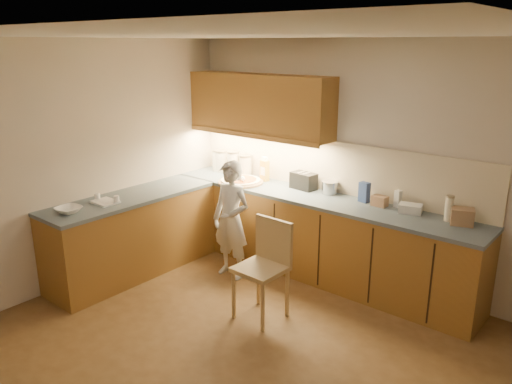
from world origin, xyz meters
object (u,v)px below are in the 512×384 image
(wooden_chair, at_px, (266,261))
(toaster, at_px, (304,181))
(oil_jug, at_px, (265,170))
(child, at_px, (231,220))
(pizza_on_board, at_px, (241,181))

(wooden_chair, distance_m, toaster, 1.37)
(wooden_chair, xyz_separation_m, oil_jug, (-0.99, 1.21, 0.50))
(child, bearing_deg, pizza_on_board, 120.72)
(child, height_order, toaster, child)
(oil_jug, bearing_deg, pizza_on_board, -120.64)
(pizza_on_board, distance_m, oil_jug, 0.33)
(pizza_on_board, height_order, oil_jug, oil_jug)
(pizza_on_board, height_order, wooden_chair, pizza_on_board)
(child, xyz_separation_m, toaster, (0.40, 0.81, 0.35))
(oil_jug, xyz_separation_m, toaster, (0.57, 0.01, -0.04))
(wooden_chair, relative_size, toaster, 3.03)
(pizza_on_board, relative_size, oil_jug, 1.83)
(toaster, bearing_deg, oil_jug, -172.58)
(wooden_chair, bearing_deg, child, 154.46)
(child, distance_m, toaster, 0.97)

